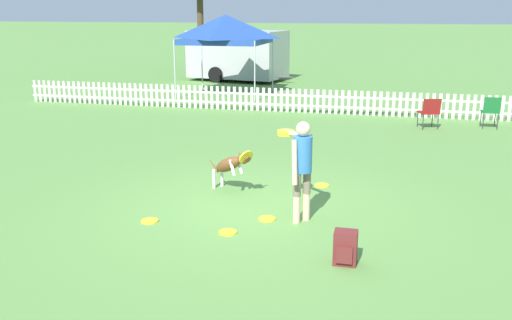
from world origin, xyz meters
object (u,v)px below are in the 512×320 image
object	(u,v)px
handler_person	(301,159)
folding_chair_blue_left	(491,110)
frisbee_near_handler	(267,219)
frisbee_near_dog	(322,185)
frisbee_midfield	(228,232)
folding_chair_center	(430,110)
backpack_on_grass	(345,248)
canopy_tent_main	(226,29)
leaping_dog	(230,164)
equipment_trailer	(238,54)
frisbee_far_scatter	(150,221)

from	to	relation	value
handler_person	folding_chair_blue_left	world-z (taller)	handler_person
frisbee_near_handler	frisbee_near_dog	xyz separation A→B (m)	(0.59, 1.91, 0.00)
frisbee_midfield	folding_chair_center	world-z (taller)	folding_chair_center
backpack_on_grass	canopy_tent_main	size ratio (longest dim) A/B	0.15
handler_person	frisbee_near_dog	bearing A→B (deg)	34.30
frisbee_midfield	canopy_tent_main	distance (m)	13.95
leaping_dog	frisbee_near_handler	size ratio (longest dim) A/B	3.99
handler_person	backpack_on_grass	bearing A→B (deg)	-112.00
leaping_dog	frisbee_near_handler	world-z (taller)	leaping_dog
leaping_dog	equipment_trailer	size ratio (longest dim) A/B	0.21
leaping_dog	frisbee_near_handler	xyz separation A→B (m)	(0.92, -1.16, -0.50)
frisbee_near_dog	canopy_tent_main	bearing A→B (deg)	115.24
frisbee_midfield	canopy_tent_main	world-z (taller)	canopy_tent_main
folding_chair_blue_left	canopy_tent_main	world-z (taller)	canopy_tent_main
folding_chair_center	equipment_trailer	world-z (taller)	equipment_trailer
handler_person	frisbee_near_dog	distance (m)	2.05
frisbee_near_dog	frisbee_far_scatter	distance (m)	3.34
leaping_dog	folding_chair_blue_left	size ratio (longest dim) A/B	1.21
canopy_tent_main	handler_person	bearing A→B (deg)	-68.50
canopy_tent_main	leaping_dog	bearing A→B (deg)	-72.94
frisbee_midfield	leaping_dog	bearing A→B (deg)	105.09
folding_chair_center	equipment_trailer	distance (m)	12.07
frisbee_near_dog	handler_person	bearing A→B (deg)	-93.26
backpack_on_grass	canopy_tent_main	world-z (taller)	canopy_tent_main
folding_chair_center	backpack_on_grass	bearing A→B (deg)	62.91
frisbee_midfield	frisbee_far_scatter	size ratio (longest dim) A/B	1.00
frisbee_near_dog	frisbee_near_handler	bearing A→B (deg)	-107.15
handler_person	folding_chair_blue_left	size ratio (longest dim) A/B	1.77
handler_person	frisbee_near_handler	distance (m)	1.07
frisbee_near_dog	canopy_tent_main	xyz separation A→B (m)	(-4.99, 10.59, 2.38)
frisbee_near_dog	canopy_tent_main	world-z (taller)	canopy_tent_main
backpack_on_grass	folding_chair_center	bearing A→B (deg)	81.09
leaping_dog	frisbee_near_dog	size ratio (longest dim) A/B	3.99
frisbee_near_handler	folding_chair_center	world-z (taller)	folding_chair_center
folding_chair_blue_left	folding_chair_center	world-z (taller)	folding_chair_blue_left
frisbee_near_dog	folding_chair_blue_left	bearing A→B (deg)	59.07
frisbee_near_dog	equipment_trailer	world-z (taller)	equipment_trailer
handler_person	folding_chair_blue_left	distance (m)	8.85
handler_person	leaping_dog	size ratio (longest dim) A/B	1.46
folding_chair_blue_left	handler_person	bearing A→B (deg)	61.58
frisbee_near_handler	equipment_trailer	distance (m)	17.63
frisbee_near_handler	backpack_on_grass	world-z (taller)	backpack_on_grass
frisbee_far_scatter	handler_person	bearing A→B (deg)	15.48
handler_person	backpack_on_grass	xyz separation A→B (m)	(0.81, -1.38, -0.75)
frisbee_near_dog	equipment_trailer	xyz separation A→B (m)	(-5.74, 14.91, 1.15)
folding_chair_center	canopy_tent_main	size ratio (longest dim) A/B	0.28
handler_person	folding_chair_blue_left	bearing A→B (deg)	12.12
frisbee_far_scatter	folding_chair_blue_left	distance (m)	10.49
frisbee_midfield	backpack_on_grass	bearing A→B (deg)	-19.84
equipment_trailer	frisbee_far_scatter	bearing A→B (deg)	-67.68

